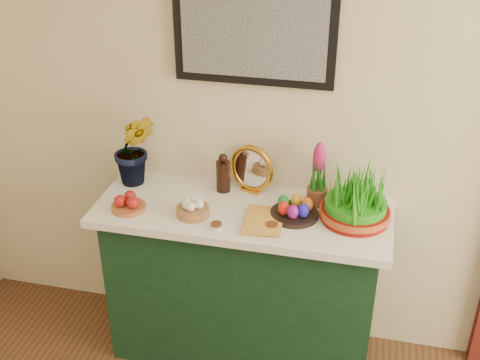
% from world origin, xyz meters
% --- Properties ---
extents(sideboard, '(1.30, 0.45, 0.85)m').
position_xyz_m(sideboard, '(-0.38, 2.00, 0.42)').
color(sideboard, '#13361D').
rests_on(sideboard, ground).
extents(tablecloth, '(1.40, 0.55, 0.04)m').
position_xyz_m(tablecloth, '(-0.38, 2.00, 0.87)').
color(tablecloth, silver).
rests_on(tablecloth, sideboard).
extents(hyacinth_green, '(0.30, 0.28, 0.50)m').
position_xyz_m(hyacinth_green, '(-0.96, 2.13, 1.14)').
color(hyacinth_green, '#1C6818').
rests_on(hyacinth_green, tablecloth).
extents(apple_bowl, '(0.21, 0.21, 0.08)m').
position_xyz_m(apple_bowl, '(-0.91, 1.88, 0.92)').
color(apple_bowl, '#A2582C').
rests_on(apple_bowl, tablecloth).
extents(garlic_basket, '(0.17, 0.17, 0.09)m').
position_xyz_m(garlic_basket, '(-0.59, 1.90, 0.93)').
color(garlic_basket, '#AE7C46').
rests_on(garlic_basket, tablecloth).
extents(vinegar_cruet, '(0.07, 0.07, 0.20)m').
position_xyz_m(vinegar_cruet, '(-0.51, 2.15, 0.98)').
color(vinegar_cruet, black).
rests_on(vinegar_cruet, tablecloth).
extents(mirror, '(0.25, 0.14, 0.24)m').
position_xyz_m(mirror, '(-0.38, 2.19, 1.01)').
color(mirror, gold).
rests_on(mirror, tablecloth).
extents(book, '(0.17, 0.24, 0.03)m').
position_xyz_m(book, '(-0.35, 1.90, 0.91)').
color(book, gold).
rests_on(book, tablecloth).
extents(spice_dish_left, '(0.06, 0.06, 0.03)m').
position_xyz_m(spice_dish_left, '(-0.46, 1.81, 0.90)').
color(spice_dish_left, silver).
rests_on(spice_dish_left, tablecloth).
extents(spice_dish_right, '(0.07, 0.07, 0.03)m').
position_xyz_m(spice_dish_right, '(-0.22, 1.86, 0.90)').
color(spice_dish_right, silver).
rests_on(spice_dish_right, tablecloth).
extents(egg_plate, '(0.28, 0.28, 0.09)m').
position_xyz_m(egg_plate, '(-0.13, 1.99, 0.93)').
color(egg_plate, black).
rests_on(egg_plate, tablecloth).
extents(hyacinth_pink, '(0.10, 0.10, 0.32)m').
position_xyz_m(hyacinth_pink, '(-0.05, 2.13, 1.03)').
color(hyacinth_pink, brown).
rests_on(hyacinth_pink, tablecloth).
extents(wheatgrass_sabzeh, '(0.32, 0.32, 0.26)m').
position_xyz_m(wheatgrass_sabzeh, '(0.14, 2.03, 1.01)').
color(wheatgrass_sabzeh, maroon).
rests_on(wheatgrass_sabzeh, tablecloth).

